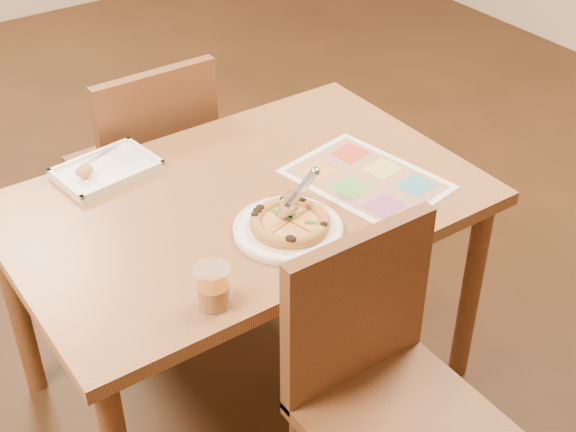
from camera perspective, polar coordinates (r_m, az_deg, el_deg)
dining_table at (r=2.29m, az=-3.16°, el=-0.40°), size 1.30×0.85×0.72m
chair_near at (r=1.96m, az=6.46°, el=-10.52°), size 0.42×0.42×0.47m
chair_far at (r=2.77m, az=-9.77°, el=4.46°), size 0.42×0.42×0.47m
plate at (r=2.10m, az=-0.00°, el=-0.94°), size 0.30×0.30×0.02m
pizza at (r=2.09m, az=0.14°, el=-0.47°), size 0.21×0.21×0.03m
pizza_cutter at (r=2.09m, az=0.66°, el=1.54°), size 0.16×0.06×0.09m
appetizer_tray at (r=2.39m, az=-12.87°, el=3.14°), size 0.30×0.23×0.05m
glass_tumbler at (r=1.86m, az=-5.35°, el=-5.18°), size 0.09×0.09×0.11m
menu at (r=2.32m, az=5.59°, el=2.65°), size 0.38×0.48×0.00m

